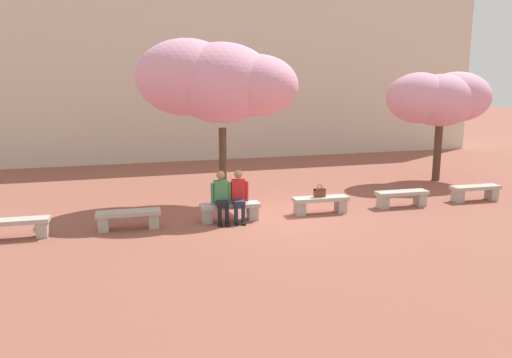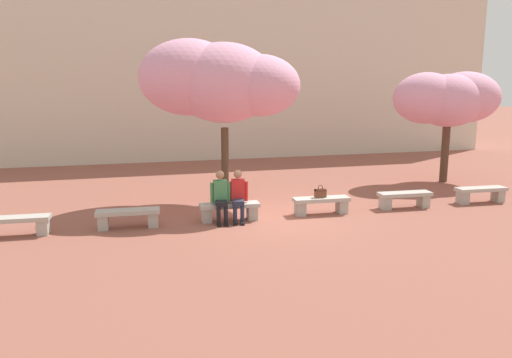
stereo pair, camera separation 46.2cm
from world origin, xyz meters
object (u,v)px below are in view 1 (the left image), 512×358
object	(u,v)px
stone_bench_far_east	(475,191)
cherry_tree_secondary	(440,99)
stone_bench_near_east	(321,203)
handbag	(320,192)
person_seated_right	(239,194)
stone_bench_east_end	(402,197)
stone_bench_near_west	(129,217)
person_seated_left	(221,195)
cherry_tree_main	(217,82)
stone_bench_center	(230,210)
stone_bench_west_end	(14,226)

from	to	relation	value
stone_bench_far_east	cherry_tree_secondary	bearing A→B (deg)	73.67
stone_bench_near_east	handbag	xyz separation A→B (m)	(-0.02, 0.03, 0.29)
handbag	cherry_tree_secondary	distance (m)	7.06
person_seated_right	stone_bench_east_end	bearing A→B (deg)	0.63
stone_bench_near_west	person_seated_left	bearing A→B (deg)	-1.35
stone_bench_far_east	cherry_tree_main	world-z (taller)	cherry_tree_main
stone_bench_center	handbag	bearing A→B (deg)	0.62
stone_bench_far_east	handbag	xyz separation A→B (m)	(-5.00, 0.03, 0.29)
stone_bench_near_west	person_seated_left	size ratio (longest dim) A/B	1.18
stone_bench_west_end	cherry_tree_secondary	bearing A→B (deg)	13.09
stone_bench_west_end	cherry_tree_secondary	xyz separation A→B (m)	(13.36, 3.11, 2.59)
stone_bench_far_east	cherry_tree_secondary	xyz separation A→B (m)	(0.91, 3.11, 2.59)
stone_bench_center	stone_bench_far_east	bearing A→B (deg)	0.00
stone_bench_near_west	handbag	bearing A→B (deg)	0.31
stone_bench_near_west	cherry_tree_secondary	world-z (taller)	cherry_tree_secondary
stone_bench_near_west	stone_bench_far_east	world-z (taller)	same
stone_bench_near_east	person_seated_left	bearing A→B (deg)	-178.88
stone_bench_west_end	cherry_tree_secondary	world-z (taller)	cherry_tree_secondary
stone_bench_center	cherry_tree_secondary	world-z (taller)	cherry_tree_secondary
cherry_tree_main	cherry_tree_secondary	xyz separation A→B (m)	(8.19, 1.03, -0.58)
stone_bench_west_end	cherry_tree_main	xyz separation A→B (m)	(5.17, 2.07, 3.17)
stone_bench_east_end	cherry_tree_main	bearing A→B (deg)	156.61
stone_bench_near_east	person_seated_right	bearing A→B (deg)	-178.68
stone_bench_west_end	stone_bench_near_west	bearing A→B (deg)	0.00
cherry_tree_main	stone_bench_center	bearing A→B (deg)	-95.13
cherry_tree_secondary	cherry_tree_main	bearing A→B (deg)	-172.81
person_seated_left	person_seated_right	world-z (taller)	same
person_seated_right	handbag	size ratio (longest dim) A/B	3.81
stone_bench_center	person_seated_left	size ratio (longest dim) A/B	1.18
stone_bench_center	person_seated_left	world-z (taller)	person_seated_left
cherry_tree_main	cherry_tree_secondary	bearing A→B (deg)	7.19
stone_bench_east_end	stone_bench_far_east	world-z (taller)	same
stone_bench_near_east	person_seated_left	world-z (taller)	person_seated_left
stone_bench_near_east	cherry_tree_main	distance (m)	4.43
stone_bench_center	cherry_tree_main	distance (m)	3.79
stone_bench_west_end	stone_bench_center	xyz separation A→B (m)	(4.98, 0.00, 0.00)
stone_bench_far_east	person_seated_right	bearing A→B (deg)	-179.59
stone_bench_east_end	person_seated_right	world-z (taller)	person_seated_right
stone_bench_west_end	handbag	bearing A→B (deg)	0.20
stone_bench_center	stone_bench_east_end	bearing A→B (deg)	0.00
stone_bench_west_end	stone_bench_near_west	xyz separation A→B (m)	(2.49, 0.00, 0.00)
stone_bench_near_east	person_seated_left	distance (m)	2.75
stone_bench_far_east	cherry_tree_secondary	world-z (taller)	cherry_tree_secondary
stone_bench_near_west	cherry_tree_secondary	bearing A→B (deg)	15.95
stone_bench_near_west	stone_bench_east_end	world-z (taller)	same
stone_bench_west_end	cherry_tree_main	distance (m)	6.41
person_seated_left	cherry_tree_main	bearing A→B (deg)	78.86
handbag	person_seated_left	bearing A→B (deg)	-178.31
stone_bench_near_east	handbag	bearing A→B (deg)	132.14
stone_bench_center	cherry_tree_main	size ratio (longest dim) A/B	0.33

